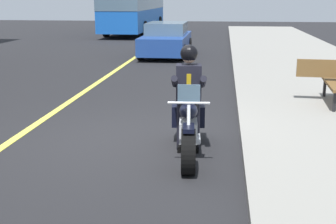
{
  "coord_description": "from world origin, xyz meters",
  "views": [
    {
      "loc": [
        7.52,
        1.66,
        2.47
      ],
      "look_at": [
        0.83,
        0.84,
        0.75
      ],
      "focal_mm": 48.53,
      "sensor_mm": 36.0,
      "label": 1
    }
  ],
  "objects_px": {
    "rider_main": "(189,89)",
    "car_silver": "(166,39)",
    "bus_near": "(134,5)",
    "motorcycle_main": "(188,127)"
  },
  "relations": [
    {
      "from": "bus_near",
      "to": "rider_main",
      "type": "bearing_deg",
      "value": 13.02
    },
    {
      "from": "bus_near",
      "to": "car_silver",
      "type": "xyz_separation_m",
      "value": [
        12.03,
        3.72,
        -1.18
      ]
    },
    {
      "from": "motorcycle_main",
      "to": "rider_main",
      "type": "distance_m",
      "value": 0.61
    },
    {
      "from": "rider_main",
      "to": "bus_near",
      "type": "relative_size",
      "value": 0.16
    },
    {
      "from": "car_silver",
      "to": "bus_near",
      "type": "bearing_deg",
      "value": -162.82
    },
    {
      "from": "rider_main",
      "to": "motorcycle_main",
      "type": "bearing_deg",
      "value": 5.34
    },
    {
      "from": "motorcycle_main",
      "to": "bus_near",
      "type": "height_order",
      "value": "bus_near"
    },
    {
      "from": "rider_main",
      "to": "car_silver",
      "type": "relative_size",
      "value": 0.38
    },
    {
      "from": "rider_main",
      "to": "bus_near",
      "type": "distance_m",
      "value": 24.94
    },
    {
      "from": "bus_near",
      "to": "car_silver",
      "type": "bearing_deg",
      "value": 17.18
    }
  ]
}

